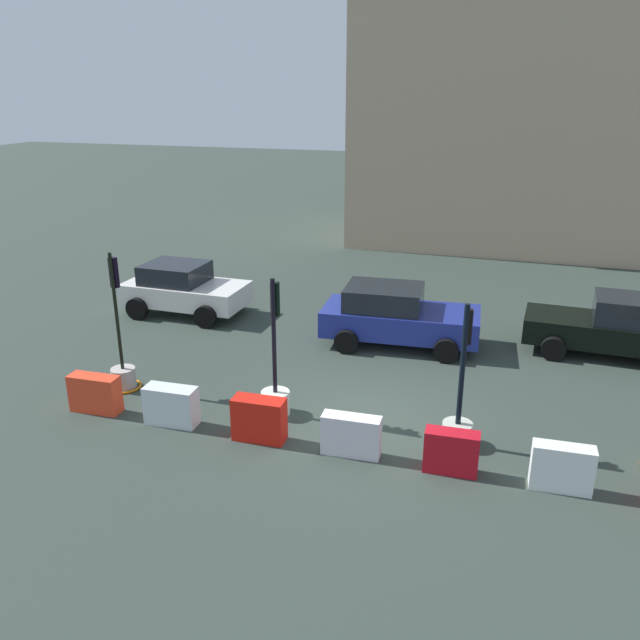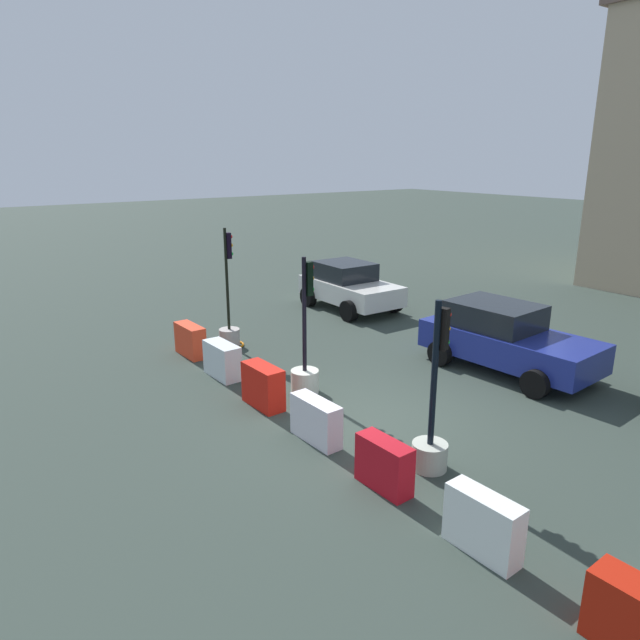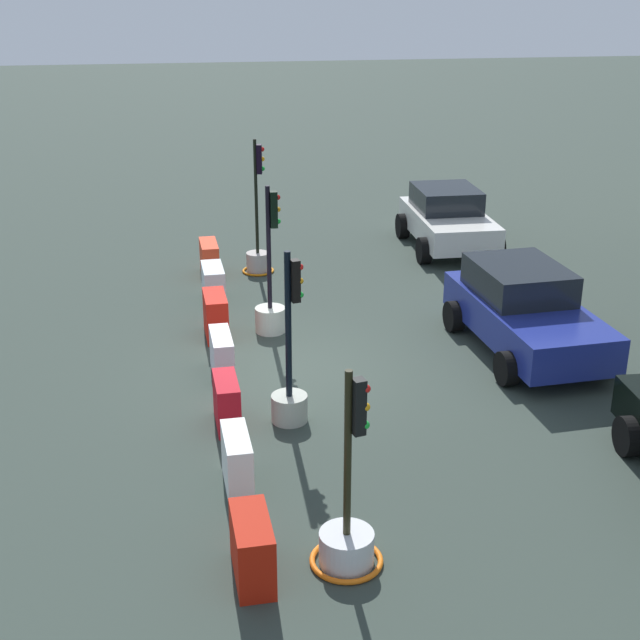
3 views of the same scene
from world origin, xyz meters
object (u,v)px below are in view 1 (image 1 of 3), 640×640
object	(u,v)px
traffic_light_2	(459,417)
construction_barrier_2	(259,419)
traffic_light_0	(123,366)
traffic_light_1	(275,389)
construction_barrier_5	(562,468)
construction_barrier_1	(171,406)
construction_barrier_4	(451,452)
car_white_van	(183,289)
car_black_sedan	(616,327)
car_blue_estate	(396,316)
construction_barrier_0	(95,394)
construction_barrier_3	(351,435)

from	to	relation	value
traffic_light_2	construction_barrier_2	xyz separation A→B (m)	(-3.89, -1.05, -0.16)
traffic_light_0	traffic_light_1	xyz separation A→B (m)	(3.96, -0.11, 0.03)
construction_barrier_2	construction_barrier_5	world-z (taller)	construction_barrier_2
traffic_light_2	construction_barrier_1	world-z (taller)	traffic_light_2
traffic_light_1	construction_barrier_4	size ratio (longest dim) A/B	3.06
traffic_light_1	car_white_van	world-z (taller)	traffic_light_1
car_black_sedan	car_blue_estate	bearing A→B (deg)	-170.83
construction_barrier_0	construction_barrier_4	distance (m)	7.83
traffic_light_1	car_blue_estate	distance (m)	5.18
traffic_light_0	car_white_van	xyz separation A→B (m)	(-1.27, 5.30, 0.26)
construction_barrier_5	car_white_van	distance (m)	12.93
construction_barrier_3	construction_barrier_4	world-z (taller)	construction_barrier_4
traffic_light_1	construction_barrier_1	size ratio (longest dim) A/B	2.73
traffic_light_2	car_white_van	xyz separation A→B (m)	(-9.21, 5.51, 0.20)
construction_barrier_3	car_black_sedan	world-z (taller)	car_black_sedan
construction_barrier_4	car_black_sedan	xyz separation A→B (m)	(3.50, 6.97, 0.40)
construction_barrier_4	traffic_light_2	bearing A→B (deg)	89.68
construction_barrier_0	construction_barrier_3	xyz separation A→B (m)	(5.89, -0.02, -0.01)
construction_barrier_2	car_white_van	xyz separation A→B (m)	(-5.32, 6.56, 0.36)
traffic_light_2	car_white_van	bearing A→B (deg)	149.10
construction_barrier_2	car_white_van	size ratio (longest dim) A/B	0.28
traffic_light_2	construction_barrier_3	distance (m)	2.21
traffic_light_0	car_blue_estate	xyz separation A→B (m)	(5.67, 4.77, 0.27)
construction_barrier_0	construction_barrier_1	distance (m)	1.90
construction_barrier_3	construction_barrier_2	bearing A→B (deg)	-179.50
traffic_light_2	construction_barrier_5	xyz separation A→B (m)	(1.94, -1.03, -0.18)
construction_barrier_2	construction_barrier_0	bearing A→B (deg)	179.43
construction_barrier_1	car_black_sedan	world-z (taller)	car_black_sedan
traffic_light_2	construction_barrier_2	size ratio (longest dim) A/B	2.74
construction_barrier_3	construction_barrier_4	xyz separation A→B (m)	(1.94, -0.03, 0.00)
construction_barrier_2	car_black_sedan	bearing A→B (deg)	43.33
car_blue_estate	construction_barrier_2	bearing A→B (deg)	-105.03
traffic_light_2	car_black_sedan	world-z (taller)	traffic_light_2
traffic_light_1	construction_barrier_0	world-z (taller)	traffic_light_1
traffic_light_1	traffic_light_2	xyz separation A→B (m)	(3.98, -0.10, 0.02)
construction_barrier_4	car_blue_estate	world-z (taller)	car_blue_estate
construction_barrier_1	construction_barrier_2	bearing A→B (deg)	-1.33
construction_barrier_1	traffic_light_0	bearing A→B (deg)	148.71
construction_barrier_1	car_white_van	bearing A→B (deg)	116.67
construction_barrier_4	car_black_sedan	bearing A→B (deg)	63.35
traffic_light_1	construction_barrier_2	bearing A→B (deg)	-85.48
construction_barrier_0	car_white_van	size ratio (longest dim) A/B	0.30
traffic_light_1	construction_barrier_1	bearing A→B (deg)	-150.59
construction_barrier_4	construction_barrier_5	distance (m)	1.95
traffic_light_0	car_white_van	world-z (taller)	traffic_light_0
traffic_light_0	car_blue_estate	world-z (taller)	traffic_light_0
traffic_light_1	construction_barrier_5	distance (m)	6.03
construction_barrier_5	car_black_sedan	distance (m)	7.12
traffic_light_1	car_white_van	size ratio (longest dim) A/B	0.81
construction_barrier_4	car_blue_estate	size ratio (longest dim) A/B	0.23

